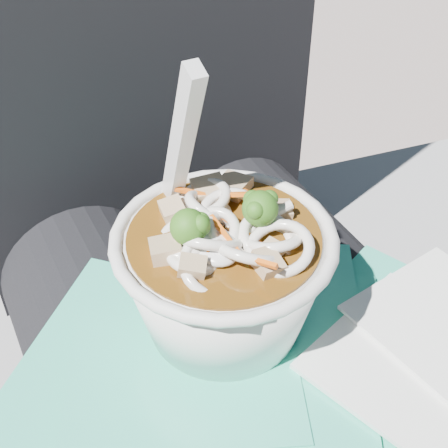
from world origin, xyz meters
name	(u,v)px	position (x,y,z in m)	size (l,w,h in m)	color
lap	(271,409)	(0.00, 0.00, 0.53)	(0.34, 0.48, 0.16)	black
person_body	(220,313)	(0.00, 0.09, 0.56)	(0.34, 0.94, 1.00)	black
plastic_bag	(267,366)	(-0.02, -0.02, 0.62)	(0.43, 0.35, 0.02)	#2AB290
napkins	(429,347)	(0.09, -0.06, 0.63)	(0.18, 0.16, 0.01)	white
udon_bowl	(224,268)	(-0.03, 0.03, 0.68)	(0.17, 0.17, 0.20)	silver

